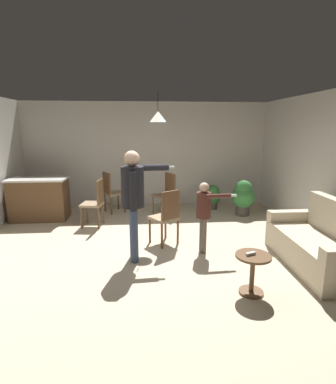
{
  "coord_description": "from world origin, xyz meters",
  "views": [
    {
      "loc": [
        -0.09,
        -4.63,
        2.06
      ],
      "look_at": [
        0.31,
        0.14,
        1.0
      ],
      "focal_mm": 27.43,
      "sensor_mm": 36.0,
      "label": 1
    }
  ],
  "objects_px": {
    "potted_plant_by_wall": "(243,196)",
    "couch_floral": "(320,245)",
    "dining_chair_by_counter": "(166,193)",
    "dining_chair_centre_back": "(112,191)",
    "kitchen_counter": "(39,199)",
    "dining_chair_near_wall": "(95,201)",
    "side_table_by_couch": "(252,269)",
    "person_child": "(204,209)",
    "spare_remote_on_table": "(251,254)",
    "dining_chair_spare": "(166,215)",
    "potted_plant_corner": "(213,196)",
    "person_adult": "(134,194)"
  },
  "relations": [
    {
      "from": "person_child",
      "to": "side_table_by_couch",
      "type": "bearing_deg",
      "value": 12.06
    },
    {
      "from": "side_table_by_couch",
      "to": "dining_chair_by_counter",
      "type": "bearing_deg",
      "value": 103.14
    },
    {
      "from": "couch_floral",
      "to": "potted_plant_corner",
      "type": "height_order",
      "value": "couch_floral"
    },
    {
      "from": "person_child",
      "to": "dining_chair_by_counter",
      "type": "height_order",
      "value": "person_child"
    },
    {
      "from": "dining_chair_near_wall",
      "to": "potted_plant_by_wall",
      "type": "xyz_separation_m",
      "value": [
        3.36,
        0.53,
        -0.08
      ]
    },
    {
      "from": "kitchen_counter",
      "to": "person_adult",
      "type": "height_order",
      "value": "person_adult"
    },
    {
      "from": "dining_chair_spare",
      "to": "potted_plant_by_wall",
      "type": "bearing_deg",
      "value": 6.34
    },
    {
      "from": "person_child",
      "to": "spare_remote_on_table",
      "type": "relative_size",
      "value": 9.14
    },
    {
      "from": "kitchen_counter",
      "to": "potted_plant_corner",
      "type": "relative_size",
      "value": 2.01
    },
    {
      "from": "side_table_by_couch",
      "to": "potted_plant_corner",
      "type": "distance_m",
      "value": 3.92
    },
    {
      "from": "kitchen_counter",
      "to": "dining_chair_centre_back",
      "type": "distance_m",
      "value": 1.63
    },
    {
      "from": "couch_floral",
      "to": "dining_chair_near_wall",
      "type": "relative_size",
      "value": 1.82
    },
    {
      "from": "couch_floral",
      "to": "potted_plant_by_wall",
      "type": "bearing_deg",
      "value": 7.4
    },
    {
      "from": "side_table_by_couch",
      "to": "kitchen_counter",
      "type": "bearing_deg",
      "value": 137.6
    },
    {
      "from": "person_adult",
      "to": "person_child",
      "type": "height_order",
      "value": "person_adult"
    },
    {
      "from": "couch_floral",
      "to": "person_adult",
      "type": "relative_size",
      "value": 1.05
    },
    {
      "from": "side_table_by_couch",
      "to": "dining_chair_spare",
      "type": "xyz_separation_m",
      "value": [
        -0.95,
        1.68,
        0.22
      ]
    },
    {
      "from": "potted_plant_by_wall",
      "to": "person_child",
      "type": "bearing_deg",
      "value": -124.01
    },
    {
      "from": "person_child",
      "to": "spare_remote_on_table",
      "type": "height_order",
      "value": "person_child"
    },
    {
      "from": "dining_chair_spare",
      "to": "potted_plant_corner",
      "type": "xyz_separation_m",
      "value": [
        1.37,
        2.22,
        -0.2
      ]
    },
    {
      "from": "dining_chair_by_counter",
      "to": "person_child",
      "type": "bearing_deg",
      "value": 161.12
    },
    {
      "from": "person_child",
      "to": "potted_plant_by_wall",
      "type": "bearing_deg",
      "value": 143.01
    },
    {
      "from": "potted_plant_by_wall",
      "to": "couch_floral",
      "type": "bearing_deg",
      "value": -83.75
    },
    {
      "from": "dining_chair_near_wall",
      "to": "dining_chair_spare",
      "type": "distance_m",
      "value": 1.8
    },
    {
      "from": "dining_chair_spare",
      "to": "spare_remote_on_table",
      "type": "height_order",
      "value": "dining_chair_spare"
    },
    {
      "from": "dining_chair_by_counter",
      "to": "potted_plant_by_wall",
      "type": "xyz_separation_m",
      "value": [
        1.82,
        -0.15,
        -0.08
      ]
    },
    {
      "from": "dining_chair_centre_back",
      "to": "potted_plant_corner",
      "type": "height_order",
      "value": "dining_chair_centre_back"
    },
    {
      "from": "potted_plant_by_wall",
      "to": "dining_chair_spare",
      "type": "bearing_deg",
      "value": -139.93
    },
    {
      "from": "kitchen_counter",
      "to": "spare_remote_on_table",
      "type": "xyz_separation_m",
      "value": [
        3.66,
        -3.37,
        0.06
      ]
    },
    {
      "from": "dining_chair_spare",
      "to": "dining_chair_by_counter",
      "type": "bearing_deg",
      "value": 51.85
    },
    {
      "from": "dining_chair_centre_back",
      "to": "spare_remote_on_table",
      "type": "height_order",
      "value": "dining_chair_centre_back"
    },
    {
      "from": "dining_chair_near_wall",
      "to": "potted_plant_corner",
      "type": "height_order",
      "value": "dining_chair_near_wall"
    },
    {
      "from": "couch_floral",
      "to": "side_table_by_couch",
      "type": "bearing_deg",
      "value": 118.02
    },
    {
      "from": "spare_remote_on_table",
      "to": "dining_chair_near_wall",
      "type": "bearing_deg",
      "value": 129.75
    },
    {
      "from": "side_table_by_couch",
      "to": "spare_remote_on_table",
      "type": "distance_m",
      "value": 0.21
    },
    {
      "from": "potted_plant_by_wall",
      "to": "dining_chair_centre_back",
      "type": "bearing_deg",
      "value": 171.37
    },
    {
      "from": "person_child",
      "to": "dining_chair_near_wall",
      "type": "height_order",
      "value": "person_child"
    },
    {
      "from": "couch_floral",
      "to": "kitchen_counter",
      "type": "relative_size",
      "value": 1.44
    },
    {
      "from": "kitchen_counter",
      "to": "couch_floral",
      "type": "bearing_deg",
      "value": -28.54
    },
    {
      "from": "dining_chair_centre_back",
      "to": "potted_plant_by_wall",
      "type": "height_order",
      "value": "dining_chair_centre_back"
    },
    {
      "from": "kitchen_counter",
      "to": "spare_remote_on_table",
      "type": "relative_size",
      "value": 9.69
    },
    {
      "from": "couch_floral",
      "to": "potted_plant_corner",
      "type": "xyz_separation_m",
      "value": [
        -0.88,
        3.24,
        0.01
      ]
    },
    {
      "from": "kitchen_counter",
      "to": "potted_plant_by_wall",
      "type": "relative_size",
      "value": 1.5
    },
    {
      "from": "person_child",
      "to": "potted_plant_by_wall",
      "type": "relative_size",
      "value": 1.41
    },
    {
      "from": "potted_plant_corner",
      "to": "person_adult",
      "type": "bearing_deg",
      "value": -124.33
    },
    {
      "from": "dining_chair_centre_back",
      "to": "spare_remote_on_table",
      "type": "relative_size",
      "value": 7.69
    },
    {
      "from": "person_child",
      "to": "potted_plant_corner",
      "type": "bearing_deg",
      "value": 160.48
    },
    {
      "from": "dining_chair_centre_back",
      "to": "potted_plant_corner",
      "type": "bearing_deg",
      "value": 61.54
    },
    {
      "from": "dining_chair_centre_back",
      "to": "side_table_by_couch",
      "type": "bearing_deg",
      "value": -1.52
    },
    {
      "from": "kitchen_counter",
      "to": "potted_plant_corner",
      "type": "height_order",
      "value": "kitchen_counter"
    }
  ]
}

